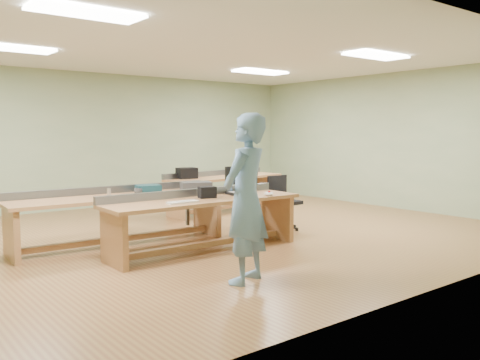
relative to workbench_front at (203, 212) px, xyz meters
The scene contains 22 objects.
floor 1.29m from the workbench_front, 55.62° to the left, with size 10.00×10.00×0.00m, color olive.
ceiling 2.71m from the workbench_front, 55.62° to the left, with size 10.00×10.00×0.00m, color silver.
wall_back 5.09m from the workbench_front, 82.43° to the left, with size 10.00×0.04×3.00m, color #96A57D.
wall_front 3.25m from the workbench_front, 77.75° to the right, with size 10.00×0.04×3.00m, color #96A57D.
wall_right 5.82m from the workbench_front, ahead, with size 0.04×8.00×3.00m, color #96A57D.
fluor_panels 2.68m from the workbench_front, 55.62° to the left, with size 6.20×3.50×0.03m.
workbench_front is the anchor object (origin of this frame).
workbench_mid 1.34m from the workbench_front, 125.95° to the left, with size 3.27×1.03×0.86m.
workbench_back 3.64m from the workbench_front, 48.87° to the left, with size 2.88×1.09×0.86m.
person 1.68m from the workbench_front, 107.00° to the right, with size 0.69×0.46×1.91m, color #6487A3.
laptop_base 0.75m from the workbench_front, ahead, with size 0.36×0.29×0.04m, color black.
laptop_screen 0.90m from the workbench_front, 15.40° to the left, with size 0.36×0.02×0.28m, color black.
keyboard 0.55m from the workbench_front, 156.09° to the right, with size 0.43×0.14×0.02m, color beige.
trackball_mouse 1.03m from the workbench_front, 19.14° to the right, with size 0.12×0.15×0.06m, color white.
camera_bag 0.29m from the workbench_front, 17.73° to the left, with size 0.24×0.15×0.16m, color black.
task_chair 2.05m from the workbench_front, 13.04° to the left, with size 0.51×0.51×0.93m.
parts_bin_teal 1.15m from the workbench_front, 105.28° to the left, with size 0.36×0.27×0.13m, color #133740.
parts_bin_grey 1.15m from the workbench_front, 61.97° to the left, with size 0.48×0.31×0.13m, color #37373A.
mug 1.15m from the workbench_front, 116.82° to the left, with size 0.12×0.12×0.10m, color #37373A.
drinks_can 1.48m from the workbench_front, 128.59° to the left, with size 0.06×0.06×0.11m, color silver.
storage_box_back 3.18m from the workbench_front, 62.05° to the left, with size 0.38×0.27×0.22m, color black.
tray_back 4.01m from the workbench_front, 42.75° to the left, with size 0.29×0.22×0.12m, color #37373A.
Camera 1 is at (-4.66, -6.91, 1.70)m, focal length 38.00 mm.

